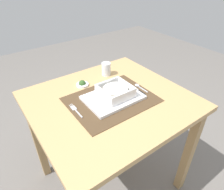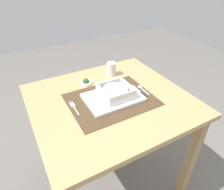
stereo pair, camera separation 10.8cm
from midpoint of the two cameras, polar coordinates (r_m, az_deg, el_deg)
The scene contains 10 objects.
ground_plane at distance 1.65m, azimuth 1.65°, elevation -22.72°, with size 6.00×6.00×0.00m, color slate.
dining_table at distance 1.17m, azimuth 2.15°, elevation -5.69°, with size 0.85×0.78×0.75m.
placemat at distance 1.10m, azimuth 2.82°, elevation -1.33°, with size 0.46×0.36×0.00m, color #4C3823.
serving_plate at distance 1.09m, azimuth 3.10°, elevation -0.79°, with size 0.30×0.22×0.02m, color white.
porridge_bowl at distance 1.08m, azimuth 3.89°, elevation 0.83°, with size 0.16×0.16×0.06m.
fork at distance 1.04m, azimuth -8.00°, elevation -3.47°, with size 0.02×0.13×0.00m.
spoon at distance 1.20m, azimuth 10.85°, elevation 1.95°, with size 0.02×0.11×0.01m.
butter_knife at distance 1.17m, azimuth 10.55°, elevation 0.80°, with size 0.01×0.14×0.01m.
drinking_glass at distance 1.32m, azimuth 2.19°, elevation 7.21°, with size 0.06×0.06×0.09m.
condiment_saucer at distance 1.23m, azimuth -5.02°, elevation 3.56°, with size 0.08×0.08×0.04m.
Camera 2 is at (-0.43, -0.79, 1.39)m, focal length 32.01 mm.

